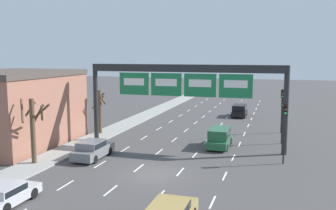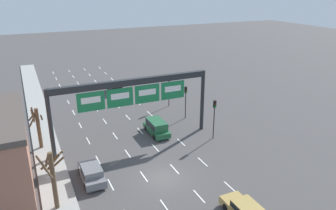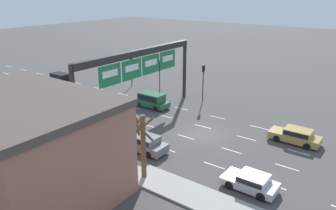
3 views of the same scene
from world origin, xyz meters
name	(u,v)px [view 3 (image 3 of 3)]	position (x,y,z in m)	size (l,w,h in m)	color
ground_plane	(203,134)	(0.00, 0.00, 0.00)	(220.00, 220.00, 0.00)	#474444
sidewalk_left	(141,174)	(-9.65, 0.00, 0.07)	(2.80, 110.00, 0.15)	#999993
lane_dashes	(110,107)	(0.00, 13.50, 0.00)	(10.02, 67.00, 0.01)	white
sign_gantry	(140,63)	(0.00, 8.30, 6.28)	(18.56, 0.70, 7.75)	#232628
building_near	(27,147)	(-16.03, 4.81, 3.56)	(9.34, 12.48, 7.10)	#9E6651
suv_green	(151,99)	(3.23, 9.37, 0.99)	(1.92, 4.59, 1.79)	#235B38
suv_black	(60,78)	(3.17, 27.53, 0.93)	(1.94, 4.29, 1.67)	black
car_silver	(251,181)	(-6.44, -7.84, 0.68)	(1.97, 3.99, 1.26)	#B7B7BC
car_grey	(144,143)	(-6.35, 2.43, 0.81)	(1.92, 4.49, 1.53)	slate
car_gold	(296,135)	(3.52, -8.14, 0.77)	(1.92, 4.69, 1.44)	#A88947
traffic_light_near_gantry	(131,64)	(8.78, 17.69, 3.45)	(0.30, 0.35, 4.85)	black
traffic_light_mid_block	(160,70)	(8.83, 12.37, 3.27)	(0.30, 0.35, 4.58)	black
traffic_light_far_end	(203,76)	(8.97, 5.37, 3.44)	(0.30, 0.35, 4.84)	black
tree_bare_closest	(46,113)	(-10.21, 11.34, 2.84)	(1.64, 1.62, 4.85)	brown
tree_bare_second	(142,142)	(-9.89, -0.44, 3.12)	(2.23, 2.26, 5.11)	brown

